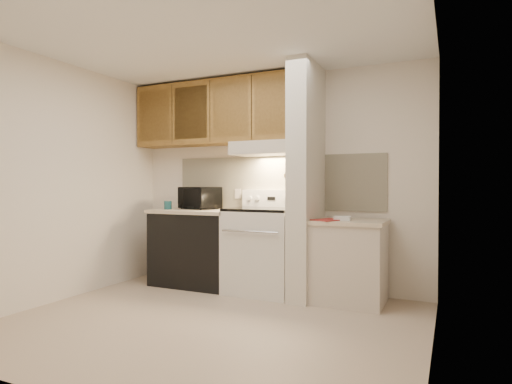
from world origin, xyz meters
The scene contains 50 objects.
floor centered at (0.00, 0.00, 0.00)m, with size 3.60×3.60×0.00m, color tan.
ceiling centered at (0.00, 0.00, 2.50)m, with size 3.60×3.60×0.00m, color white.
wall_back centered at (0.00, 1.50, 1.25)m, with size 3.60×0.02×2.50m, color silver.
wall_left centered at (-1.80, 0.00, 1.25)m, with size 0.02×3.00×2.50m, color silver.
wall_right centered at (1.80, 0.00, 1.25)m, with size 0.02×3.00×2.50m, color silver.
backsplash centered at (0.00, 1.49, 1.24)m, with size 2.60×0.02×0.63m, color #FFF4CC.
range_body centered at (0.00, 1.16, 0.46)m, with size 0.76×0.65×0.92m, color silver.
oven_window centered at (0.00, 0.84, 0.50)m, with size 0.50×0.01×0.30m, color black.
oven_handle centered at (0.00, 0.80, 0.72)m, with size 0.02×0.02×0.65m, color silver.
cooktop centered at (0.00, 1.16, 0.94)m, with size 0.74×0.64×0.03m, color black.
range_backguard centered at (0.00, 1.44, 1.05)m, with size 0.76×0.08×0.20m, color silver.
range_display centered at (0.00, 1.40, 1.05)m, with size 0.10×0.01×0.04m, color black.
range_knob_left_outer centered at (-0.28, 1.40, 1.05)m, with size 0.05×0.05×0.02m, color silver.
range_knob_left_inner centered at (-0.18, 1.40, 1.05)m, with size 0.05×0.05×0.02m, color silver.
range_knob_right_inner centered at (0.18, 1.40, 1.05)m, with size 0.05×0.05×0.02m, color silver.
range_knob_right_outer centered at (0.28, 1.40, 1.05)m, with size 0.05×0.05×0.02m, color silver.
dishwasher_front centered at (-0.88, 1.17, 0.43)m, with size 1.00×0.63×0.87m, color black.
left_countertop centered at (-0.88, 1.17, 0.89)m, with size 1.04×0.67×0.04m, color beige.
spoon_rest centered at (-0.87, 1.36, 0.92)m, with size 0.24×0.08×0.02m, color black.
teal_jar centered at (-1.23, 1.06, 0.96)m, with size 0.09×0.09×0.10m, color #1F585D.
outlet centered at (-0.48, 1.48, 1.10)m, with size 0.08×0.01×0.12m, color beige.
microwave centered at (-0.93, 1.31, 1.05)m, with size 0.49×0.33×0.27m, color black.
partition_pillar centered at (0.51, 1.15, 1.25)m, with size 0.22×0.70×2.50m, color beige.
pillar_trim centered at (0.39, 1.15, 1.30)m, with size 0.01×0.70×0.04m, color olive.
knife_strip centered at (0.39, 1.10, 1.32)m, with size 0.02×0.42×0.04m, color black.
knife_blade_a centered at (0.38, 0.94, 1.22)m, with size 0.01×0.04×0.16m, color silver.
knife_handle_a centered at (0.38, 0.95, 1.37)m, with size 0.02×0.02×0.10m, color black.
knife_blade_b centered at (0.38, 1.01, 1.21)m, with size 0.01×0.04×0.18m, color silver.
knife_handle_b centered at (0.38, 1.02, 1.37)m, with size 0.02×0.02×0.10m, color black.
knife_blade_c centered at (0.38, 1.11, 1.20)m, with size 0.01×0.04×0.20m, color silver.
knife_handle_c centered at (0.38, 1.09, 1.37)m, with size 0.02×0.02×0.10m, color black.
knife_blade_d centered at (0.38, 1.19, 1.22)m, with size 0.01×0.04×0.16m, color silver.
knife_handle_d centered at (0.38, 1.19, 1.37)m, with size 0.02×0.02×0.10m, color black.
knife_blade_e centered at (0.38, 1.27, 1.21)m, with size 0.01×0.04×0.18m, color silver.
knife_handle_e centered at (0.38, 1.27, 1.37)m, with size 0.02×0.02×0.10m, color black.
oven_mitt centered at (0.38, 1.32, 1.17)m, with size 0.03×0.10×0.24m, color gray.
right_cab_base centered at (0.97, 1.15, 0.40)m, with size 0.70×0.60×0.81m, color beige.
right_countertop centered at (0.97, 1.15, 0.83)m, with size 0.74×0.64×0.04m, color beige.
red_folder centered at (0.79, 1.00, 0.86)m, with size 0.22×0.31×0.01m, color #A12824.
white_box centered at (0.92, 1.05, 0.87)m, with size 0.16×0.11×0.04m, color white.
range_hood centered at (0.00, 1.28, 1.62)m, with size 0.78×0.44×0.15m, color beige.
hood_lip centered at (0.00, 1.07, 1.58)m, with size 0.78×0.04×0.06m, color beige.
upper_cabinets centered at (-0.69, 1.32, 2.08)m, with size 2.18×0.33×0.77m, color olive.
cab_door_a centered at (-1.51, 1.17, 2.08)m, with size 0.46×0.01×0.63m, color olive.
cab_gap_a centered at (-1.23, 1.16, 2.08)m, with size 0.01×0.01×0.73m, color black.
cab_door_b centered at (-0.96, 1.17, 2.08)m, with size 0.46×0.01×0.63m, color olive.
cab_gap_b centered at (-0.69, 1.16, 2.08)m, with size 0.01×0.01×0.73m, color black.
cab_door_c centered at (-0.42, 1.17, 2.08)m, with size 0.46×0.01×0.63m, color olive.
cab_gap_c centered at (-0.14, 1.16, 2.08)m, with size 0.01×0.01×0.73m, color black.
cab_door_d centered at (0.13, 1.17, 2.08)m, with size 0.46×0.01×0.63m, color olive.
Camera 1 is at (1.93, -3.22, 1.21)m, focal length 30.00 mm.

